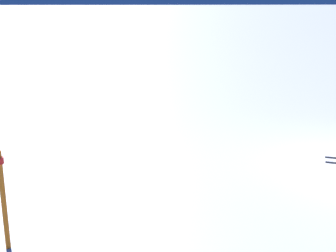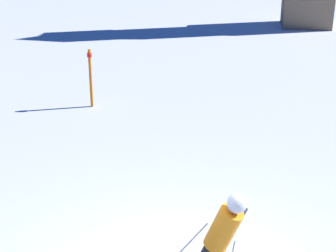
% 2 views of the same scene
% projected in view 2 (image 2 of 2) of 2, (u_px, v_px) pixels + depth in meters
% --- Properties ---
extents(skier, '(1.61, 1.84, 1.84)m').
position_uv_depth(skier, '(218.00, 239.00, 7.78)').
color(skier, black).
rests_on(skier, ground).
extents(trail_marker, '(0.13, 0.13, 1.61)m').
position_uv_depth(trail_marker, '(91.00, 75.00, 15.08)').
color(trail_marker, orange).
rests_on(trail_marker, ground).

